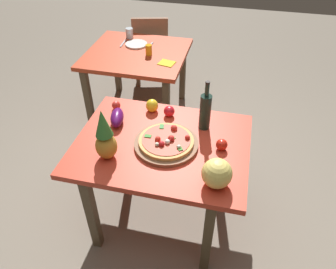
# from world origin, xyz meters

# --- Properties ---
(ground_plane) EXTENTS (10.00, 10.00, 0.00)m
(ground_plane) POSITION_xyz_m (0.00, 0.00, 0.00)
(ground_plane) COLOR gray
(display_table) EXTENTS (1.13, 0.87, 0.72)m
(display_table) POSITION_xyz_m (0.00, 0.00, 0.63)
(display_table) COLOR brown
(display_table) RESTS_ON ground_plane
(background_table) EXTENTS (0.96, 0.88, 0.72)m
(background_table) POSITION_xyz_m (-0.57, 1.25, 0.62)
(background_table) COLOR brown
(background_table) RESTS_ON ground_plane
(dining_chair) EXTENTS (0.49, 0.49, 0.85)m
(dining_chair) POSITION_xyz_m (-0.62, 1.92, 0.48)
(dining_chair) COLOR brown
(dining_chair) RESTS_ON ground_plane
(pizza_board) EXTENTS (0.41, 0.41, 0.02)m
(pizza_board) POSITION_xyz_m (0.03, -0.02, 0.73)
(pizza_board) COLOR brown
(pizza_board) RESTS_ON display_table
(pizza) EXTENTS (0.35, 0.35, 0.06)m
(pizza) POSITION_xyz_m (0.04, -0.02, 0.76)
(pizza) COLOR #E5A75B
(pizza) RESTS_ON pizza_board
(wine_bottle) EXTENTS (0.08, 0.08, 0.36)m
(wine_bottle) POSITION_xyz_m (0.24, 0.22, 0.86)
(wine_bottle) COLOR black
(wine_bottle) RESTS_ON display_table
(pineapple_left) EXTENTS (0.13, 0.13, 0.35)m
(pineapple_left) POSITION_xyz_m (-0.29, -0.21, 0.88)
(pineapple_left) COLOR #C08C30
(pineapple_left) RESTS_ON display_table
(melon) EXTENTS (0.17, 0.17, 0.17)m
(melon) POSITION_xyz_m (0.38, -0.28, 0.81)
(melon) COLOR #E9D368
(melon) RESTS_ON display_table
(bell_pepper) EXTENTS (0.09, 0.09, 0.10)m
(bell_pepper) POSITION_xyz_m (-0.16, 0.33, 0.77)
(bell_pepper) COLOR yellow
(bell_pepper) RESTS_ON display_table
(eggplant) EXTENTS (0.14, 0.22, 0.09)m
(eggplant) POSITION_xyz_m (-0.35, 0.13, 0.77)
(eggplant) COLOR #500F53
(eggplant) RESTS_ON display_table
(tomato_by_bottle) EXTENTS (0.06, 0.06, 0.06)m
(tomato_by_bottle) POSITION_xyz_m (-0.42, 0.29, 0.75)
(tomato_by_bottle) COLOR red
(tomato_by_bottle) RESTS_ON display_table
(tomato_beside_pepper) EXTENTS (0.07, 0.07, 0.07)m
(tomato_beside_pepper) POSITION_xyz_m (0.38, 0.02, 0.76)
(tomato_beside_pepper) COLOR red
(tomato_beside_pepper) RESTS_ON display_table
(tomato_at_corner) EXTENTS (0.08, 0.08, 0.08)m
(tomato_at_corner) POSITION_xyz_m (-0.02, 0.30, 0.76)
(tomato_at_corner) COLOR red
(tomato_at_corner) RESTS_ON display_table
(drinking_glass_juice) EXTENTS (0.06, 0.06, 0.10)m
(drinking_glass_juice) POSITION_xyz_m (-0.44, 1.22, 0.77)
(drinking_glass_juice) COLOR gold
(drinking_glass_juice) RESTS_ON background_table
(drinking_glass_water) EXTENTS (0.08, 0.08, 0.10)m
(drinking_glass_water) POSITION_xyz_m (-0.74, 1.56, 0.77)
(drinking_glass_water) COLOR silver
(drinking_glass_water) RESTS_ON background_table
(dinner_plate) EXTENTS (0.22, 0.22, 0.02)m
(dinner_plate) POSITION_xyz_m (-0.62, 1.40, 0.73)
(dinner_plate) COLOR white
(dinner_plate) RESTS_ON background_table
(fork_utensil) EXTENTS (0.02, 0.18, 0.01)m
(fork_utensil) POSITION_xyz_m (-0.76, 1.40, 0.72)
(fork_utensil) COLOR silver
(fork_utensil) RESTS_ON background_table
(knife_utensil) EXTENTS (0.03, 0.18, 0.01)m
(knife_utensil) POSITION_xyz_m (-0.48, 1.40, 0.72)
(knife_utensil) COLOR silver
(knife_utensil) RESTS_ON background_table
(napkin_folded) EXTENTS (0.16, 0.15, 0.01)m
(napkin_folded) POSITION_xyz_m (-0.23, 1.08, 0.72)
(napkin_folded) COLOR yellow
(napkin_folded) RESTS_ON background_table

